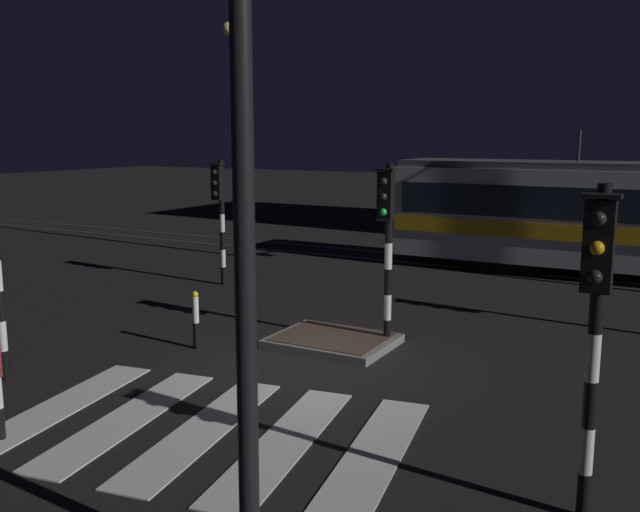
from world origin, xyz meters
The scene contains 11 objects.
ground_plane centered at (0.00, 0.00, 0.00)m, with size 120.00×120.00×0.00m, color black.
rail_near centered at (0.00, 10.16, 0.01)m, with size 80.00×0.12×0.03m, color #59595E.
rail_far centered at (0.00, 11.60, 0.01)m, with size 80.00×0.12×0.03m, color #59595E.
crosswalk_zebra centered at (0.00, -3.09, 0.01)m, with size 6.07×4.63×0.02m.
traffic_island centered at (-0.30, 1.24, 0.09)m, with size 2.25×1.78×0.18m.
traffic_light_corner_near_right centered at (4.90, -2.99, 2.33)m, with size 0.36×0.42×3.53m.
traffic_light_corner_far_left centered at (-5.50, 4.63, 2.22)m, with size 0.36×0.42×3.36m.
traffic_light_median_centre centered at (0.60, 1.69, 2.30)m, with size 0.36×0.42×3.48m.
street_lamp_trackside_left centered at (-7.33, 8.39, 4.67)m, with size 0.44×1.21×7.39m.
street_lamp_near_kerb centered at (2.48, -5.78, 4.97)m, with size 0.44×1.21×7.95m.
bollard_island_edge centered at (-2.47, -0.18, 0.56)m, with size 0.12×0.12×1.11m.
Camera 1 is at (5.77, -10.19, 3.98)m, focal length 39.18 mm.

